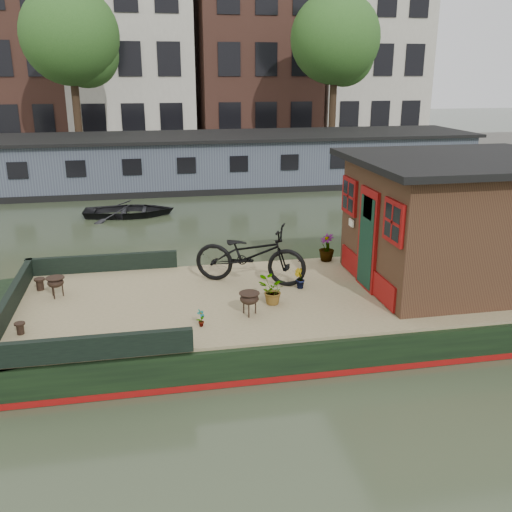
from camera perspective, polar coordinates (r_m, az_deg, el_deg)
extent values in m
plane|color=#293220|center=(11.13, 8.59, -6.41)|extent=(120.00, 120.00, 0.00)
cube|color=black|center=(11.01, 8.66, -4.99)|extent=(12.00, 4.00, 0.60)
cylinder|color=black|center=(10.71, -23.50, -7.04)|extent=(4.00, 4.00, 0.60)
cube|color=maroon|center=(11.10, 8.61, -6.13)|extent=(12.02, 4.02, 0.10)
cube|color=#94815B|center=(10.89, 8.74, -3.41)|extent=(11.80, 3.80, 0.05)
cube|color=black|center=(10.49, -23.43, -4.42)|extent=(0.12, 4.00, 0.35)
cube|color=black|center=(12.06, -15.06, -0.68)|extent=(3.00, 0.12, 0.35)
cube|color=black|center=(8.51, -16.54, -8.82)|extent=(3.00, 0.12, 0.35)
cube|color=black|center=(11.45, 19.47, 3.01)|extent=(3.50, 3.00, 2.30)
cube|color=black|center=(11.22, 20.11, 8.98)|extent=(4.00, 3.50, 0.12)
cube|color=maroon|center=(10.72, 11.10, 1.63)|extent=(0.06, 0.80, 1.90)
cube|color=black|center=(10.73, 10.99, 1.37)|extent=(0.04, 0.64, 1.70)
cube|color=maroon|center=(9.64, 13.62, 3.31)|extent=(0.06, 0.72, 0.72)
cube|color=maroon|center=(11.53, 9.35, 5.94)|extent=(0.06, 0.72, 0.72)
imported|color=black|center=(10.89, -0.59, 0.14)|extent=(2.29, 1.59, 1.14)
imported|color=brown|center=(10.78, 4.38, -2.26)|extent=(0.26, 0.27, 0.38)
imported|color=#9D512D|center=(9.99, 1.55, -3.50)|extent=(0.47, 0.41, 0.50)
imported|color=maroon|center=(12.36, 7.07, 0.86)|extent=(0.42, 0.42, 0.59)
imported|color=#A3352F|center=(9.21, -5.52, -6.20)|extent=(0.18, 0.18, 0.29)
cylinder|color=black|center=(11.41, -20.79, -2.66)|extent=(0.20, 0.20, 0.23)
cylinder|color=black|center=(9.67, -22.52, -6.71)|extent=(0.17, 0.17, 0.19)
imported|color=black|center=(19.34, -12.57, 4.84)|extent=(3.05, 2.26, 0.61)
cube|color=#424D59|center=(24.04, -2.51, 9.45)|extent=(20.00, 4.00, 2.00)
cube|color=black|center=(23.91, -2.54, 11.94)|extent=(20.40, 4.40, 0.12)
cube|color=black|center=(24.19, -2.48, 7.39)|extent=(20.00, 4.05, 0.24)
cube|color=#47443F|center=(30.50, -4.37, 10.19)|extent=(60.00, 6.00, 0.90)
cube|color=brown|center=(37.78, -23.29, 21.10)|extent=(6.00, 8.00, 15.00)
cube|color=#B7B2A3|center=(37.20, -12.78, 23.27)|extent=(7.00, 8.00, 16.50)
cube|color=brown|center=(37.81, -0.32, 22.82)|extent=(7.00, 8.00, 15.50)
cube|color=#B7B2A3|center=(39.74, 10.48, 22.67)|extent=(6.50, 8.00, 16.00)
cylinder|color=#332316|center=(28.71, -17.49, 13.87)|extent=(0.36, 0.36, 4.00)
sphere|color=#204A18|center=(28.71, -18.12, 20.23)|extent=(4.40, 4.40, 4.40)
sphere|color=#204A18|center=(28.92, -16.65, 18.75)|extent=(3.00, 3.00, 3.00)
cylinder|color=#332316|center=(30.11, 7.67, 14.67)|extent=(0.36, 0.36, 4.00)
sphere|color=#204A18|center=(30.11, 7.94, 20.76)|extent=(4.40, 4.40, 4.40)
sphere|color=#204A18|center=(30.56, 8.81, 19.17)|extent=(3.00, 3.00, 3.00)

